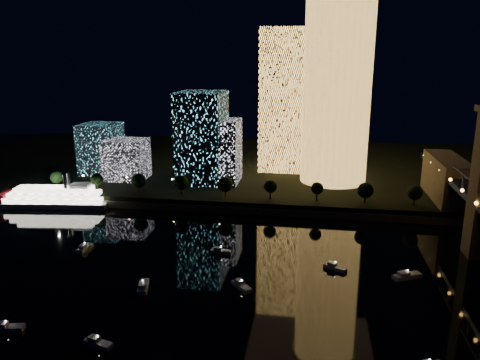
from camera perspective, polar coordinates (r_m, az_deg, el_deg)
name	(u,v)px	position (r m, az deg, el deg)	size (l,w,h in m)	color
ground	(276,319)	(124.97, 4.45, -16.50)	(520.00, 520.00, 0.00)	black
far_bank	(299,168)	(273.87, 7.22, 1.52)	(420.00, 160.00, 5.00)	black
seawall	(292,212)	(199.07, 6.41, -3.85)	(420.00, 6.00, 3.00)	#6B5E4C
tower_cylindrical	(337,90)	(230.58, 11.74, 10.73)	(34.00, 34.00, 89.19)	#FFB651
tower_rectangular	(283,101)	(253.99, 5.22, 9.62)	(23.37, 23.37, 74.37)	#FFB651
midrise_blocks	(178,145)	(235.53, -7.53, 4.24)	(84.47, 31.05, 43.68)	white
riverboat	(50,198)	(225.33, -22.11, -2.01)	(51.78, 16.64, 15.33)	silver
motorboats	(228,296)	(132.93, -1.41, -14.00)	(112.78, 66.73, 2.78)	silver
esplanade_trees	(228,185)	(205.24, -1.45, -0.57)	(166.02, 6.77, 8.88)	black
street_lamps	(219,184)	(212.30, -2.57, -0.46)	(132.70, 0.70, 5.65)	black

